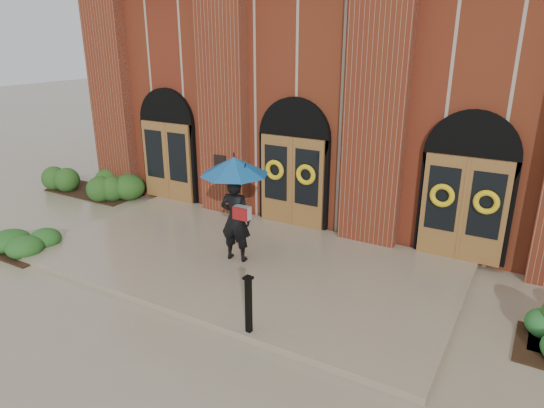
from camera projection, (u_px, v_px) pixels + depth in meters
The scene contains 7 objects.
ground at pixel (239, 266), 11.63m from camera, with size 90.00×90.00×0.00m, color gray.
landing at pixel (242, 261), 11.73m from camera, with size 10.00×5.30×0.15m, color gray.
church_building at pixel (370, 85), 17.65m from camera, with size 16.20×12.53×7.00m.
man_with_umbrella at pixel (235, 189), 11.06m from camera, with size 1.79×1.79×2.51m.
metal_post at pixel (249, 303), 8.62m from camera, with size 0.17×0.17×1.11m.
hedge_wall_left at pixel (93, 182), 16.84m from camera, with size 3.10×1.24×0.80m, color #234C19.
hedge_front_left at pixel (28, 243), 12.31m from camera, with size 1.39×1.19×0.49m, color #21531C.
Camera 1 is at (5.92, -8.68, 5.27)m, focal length 32.00 mm.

